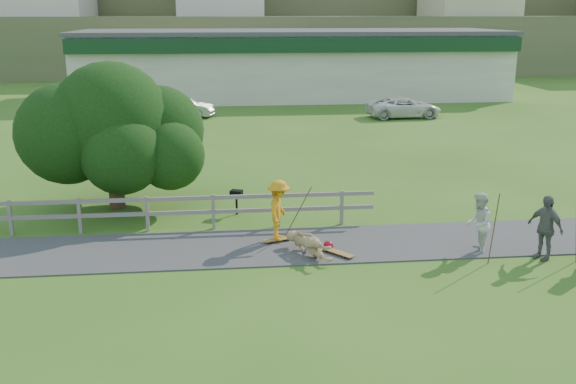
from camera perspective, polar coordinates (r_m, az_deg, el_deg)
name	(u,v)px	position (r m, az deg, el deg)	size (l,w,h in m)	color
ground	(290,267)	(16.96, 0.17, -6.65)	(260.00, 260.00, 0.00)	#37611B
path	(284,246)	(18.34, -0.35, -4.82)	(34.00, 3.00, 0.04)	#3D3D40
fence	(126,209)	(19.95, -14.20, -1.48)	(15.05, 0.10, 1.10)	slate
strip_mall	(292,63)	(51.00, 0.34, 11.37)	(32.50, 10.75, 5.10)	beige
skater_rider	(279,213)	(18.39, -0.82, -1.92)	(1.14, 0.65, 1.76)	orange
skater_fallen	(309,244)	(17.58, 1.88, -4.67)	(1.84, 0.44, 0.67)	#A4855B
spectator_a	(478,223)	(18.36, 16.57, -2.70)	(0.84, 0.65, 1.72)	silver
spectator_b	(545,227)	(18.51, 21.88, -2.94)	(1.05, 0.44, 1.79)	slate
car_silver	(184,107)	(41.46, -9.26, 7.44)	(1.33, 3.80, 1.25)	#989A9F
car_white	(404,107)	(41.42, 10.27, 7.42)	(2.15, 4.66, 1.29)	white
tree	(113,149)	(22.25, -15.25, 3.70)	(6.31, 6.31, 4.06)	black
bbq	(237,202)	(21.16, -4.59, -0.93)	(0.38, 0.29, 0.83)	black
longboard_rider	(279,241)	(18.66, -0.81, -4.35)	(0.95, 0.23, 0.11)	olive
longboard_fallen	(338,254)	(17.71, 4.49, -5.52)	(0.98, 0.24, 0.11)	olive
helmet	(328,246)	(18.06, 3.61, -4.78)	(0.29, 0.29, 0.29)	#A20A21
pole_rider	(298,209)	(18.84, 0.89, -1.54)	(0.03, 0.03, 1.73)	#533521
pole_spec_left	(494,229)	(17.68, 17.82, -3.15)	(0.03, 0.03, 1.94)	#533521
pole_spec_right	(576,227)	(18.57, 24.26, -2.85)	(0.03, 0.03, 1.97)	#533521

